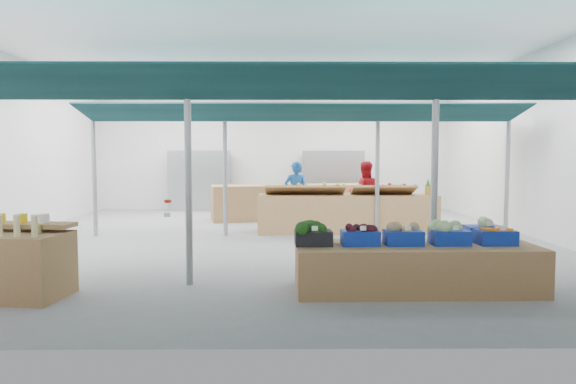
# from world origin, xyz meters

# --- Properties ---
(floor) EXTENTS (13.00, 13.00, 0.00)m
(floor) POSITION_xyz_m (0.00, 0.00, 0.00)
(floor) COLOR slate
(floor) RESTS_ON ground
(hall) EXTENTS (13.00, 13.00, 13.00)m
(hall) POSITION_xyz_m (0.00, 1.44, 2.65)
(hall) COLOR silver
(hall) RESTS_ON ground
(pole_grid) EXTENTS (10.00, 4.60, 3.00)m
(pole_grid) POSITION_xyz_m (0.75, -1.75, 1.81)
(pole_grid) COLOR gray
(pole_grid) RESTS_ON floor
(awnings) EXTENTS (9.50, 7.08, 0.30)m
(awnings) POSITION_xyz_m (0.75, -1.75, 2.78)
(awnings) COLOR #0A282E
(awnings) RESTS_ON pole_grid
(back_shelving_left) EXTENTS (2.00, 0.50, 2.00)m
(back_shelving_left) POSITION_xyz_m (-2.50, 6.00, 1.00)
(back_shelving_left) COLOR #B23F33
(back_shelving_left) RESTS_ON floor
(back_shelving_right) EXTENTS (2.00, 0.50, 2.00)m
(back_shelving_right) POSITION_xyz_m (2.00, 6.00, 1.00)
(back_shelving_right) COLOR #B23F33
(back_shelving_right) RESTS_ON floor
(veg_counter) EXTENTS (3.28, 1.14, 0.64)m
(veg_counter) POSITION_xyz_m (2.16, -4.37, 0.32)
(veg_counter) COLOR olive
(veg_counter) RESTS_ON floor
(fruit_counter) EXTENTS (4.27, 1.04, 0.91)m
(fruit_counter) POSITION_xyz_m (1.87, 1.04, 0.46)
(fruit_counter) COLOR olive
(fruit_counter) RESTS_ON floor
(far_counter) EXTENTS (5.70, 2.26, 1.01)m
(far_counter) POSITION_xyz_m (1.03, 3.79, 0.50)
(far_counter) COLOR olive
(far_counter) RESTS_ON floor
(vendor_left) EXTENTS (0.62, 0.41, 1.71)m
(vendor_left) POSITION_xyz_m (0.67, 2.14, 0.85)
(vendor_left) COLOR #1852A1
(vendor_left) RESTS_ON floor
(vendor_right) EXTENTS (0.83, 0.65, 1.71)m
(vendor_right) POSITION_xyz_m (2.47, 2.14, 0.85)
(vendor_right) COLOR #A7141D
(vendor_right) RESTS_ON floor
(crate_broccoli) EXTENTS (0.51, 0.41, 0.35)m
(crate_broccoli) POSITION_xyz_m (0.75, -4.39, 0.79)
(crate_broccoli) COLOR black
(crate_broccoli) RESTS_ON veg_counter
(crate_beets) EXTENTS (0.51, 0.41, 0.29)m
(crate_beets) POSITION_xyz_m (1.39, -4.38, 0.77)
(crate_beets) COLOR #0E2A99
(crate_beets) RESTS_ON veg_counter
(crate_celeriac) EXTENTS (0.51, 0.41, 0.31)m
(crate_celeriac) POSITION_xyz_m (1.98, -4.37, 0.78)
(crate_celeriac) COLOR #0E2A99
(crate_celeriac) RESTS_ON veg_counter
(crate_cabbage) EXTENTS (0.51, 0.41, 0.35)m
(crate_cabbage) POSITION_xyz_m (2.61, -4.36, 0.79)
(crate_cabbage) COLOR #0E2A99
(crate_cabbage) RESTS_ON veg_counter
(crate_carrots) EXTENTS (0.51, 0.41, 0.29)m
(crate_carrots) POSITION_xyz_m (3.25, -4.35, 0.75)
(crate_carrots) COLOR #0E2A99
(crate_carrots) RESTS_ON veg_counter
(sparrow) EXTENTS (0.12, 0.09, 0.11)m
(sparrow) POSITION_xyz_m (0.61, -4.51, 0.88)
(sparrow) COLOR brown
(sparrow) RESTS_ON crate_broccoli
(pole_ribbon) EXTENTS (0.12, 0.12, 0.28)m
(pole_ribbon) POSITION_xyz_m (-1.56, -2.87, 1.08)
(pole_ribbon) COLOR #A91E0B
(pole_ribbon) RESTS_ON pole_grid
(apple_heap_yellow) EXTENTS (1.91, 0.72, 0.27)m
(apple_heap_yellow) POSITION_xyz_m (0.85, 0.95, 1.08)
(apple_heap_yellow) COLOR #997247
(apple_heap_yellow) RESTS_ON fruit_counter
(apple_heap_red) EXTENTS (1.51, 0.71, 0.27)m
(apple_heap_red) POSITION_xyz_m (2.73, 0.94, 1.08)
(apple_heap_red) COLOR #997247
(apple_heap_red) RESTS_ON fruit_counter
(pineapple) EXTENTS (0.14, 0.14, 0.39)m
(pineapple) POSITION_xyz_m (3.80, 0.93, 1.10)
(pineapple) COLOR #8C6019
(pineapple) RESTS_ON fruit_counter
(crate_extra) EXTENTS (0.50, 0.40, 0.32)m
(crate_extra) POSITION_xyz_m (3.24, -3.94, 0.78)
(crate_extra) COLOR #0E2A99
(crate_extra) RESTS_ON veg_counter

